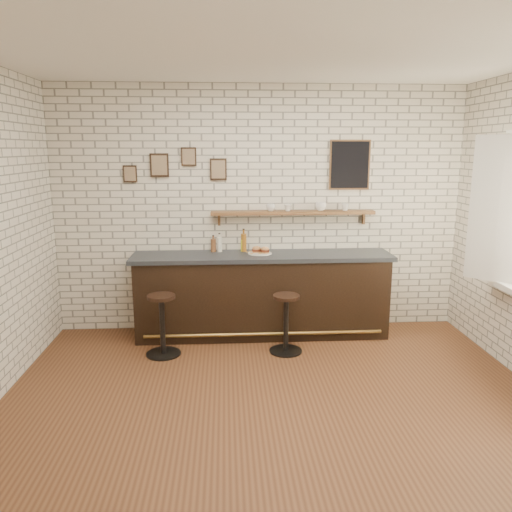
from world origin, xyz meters
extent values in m
plane|color=brown|center=(0.00, 0.00, 0.00)|extent=(5.00, 5.00, 0.00)
cube|color=black|center=(0.01, 1.70, 0.48)|extent=(3.00, 0.58, 0.96)
cube|color=#2D333A|center=(0.01, 1.70, 0.98)|extent=(3.10, 0.62, 0.05)
cylinder|color=olive|center=(0.01, 1.38, 0.12)|extent=(2.79, 0.04, 0.04)
cylinder|color=white|center=(-0.01, 1.72, 1.02)|extent=(0.28, 0.28, 0.01)
cylinder|color=gold|center=(0.04, 1.75, 1.02)|extent=(0.05, 0.05, 0.00)
cylinder|color=gold|center=(0.01, 1.71, 1.02)|extent=(0.05, 0.05, 0.00)
cylinder|color=gold|center=(-0.13, 1.80, 1.02)|extent=(0.06, 0.06, 0.00)
cylinder|color=gold|center=(0.02, 1.77, 1.02)|extent=(0.06, 0.06, 0.00)
cylinder|color=gold|center=(-0.12, 1.68, 1.02)|extent=(0.06, 0.06, 0.00)
cylinder|color=gold|center=(0.04, 1.74, 1.02)|extent=(0.04, 0.04, 0.00)
cylinder|color=gold|center=(-0.02, 1.67, 1.02)|extent=(0.05, 0.05, 0.00)
cylinder|color=gold|center=(-0.12, 1.66, 1.02)|extent=(0.04, 0.04, 0.00)
cylinder|color=gold|center=(-0.17, 1.75, 1.02)|extent=(0.05, 0.05, 0.00)
cylinder|color=gold|center=(0.02, 1.69, 1.02)|extent=(0.06, 0.06, 0.00)
cylinder|color=brown|center=(-0.57, 1.87, 1.09)|extent=(0.06, 0.06, 0.16)
cylinder|color=brown|center=(-0.57, 1.87, 1.19)|extent=(0.02, 0.02, 0.03)
cylinder|color=black|center=(-0.57, 1.87, 1.21)|extent=(0.03, 0.03, 0.01)
cylinder|color=silver|center=(-0.50, 1.87, 1.10)|extent=(0.06, 0.06, 0.18)
cylinder|color=silver|center=(-0.50, 1.87, 1.21)|extent=(0.02, 0.02, 0.04)
cylinder|color=black|center=(-0.50, 1.87, 1.23)|extent=(0.02, 0.02, 0.01)
cylinder|color=#8D5416|center=(-0.20, 1.87, 1.12)|extent=(0.07, 0.07, 0.22)
cylinder|color=#8D5416|center=(-0.20, 1.87, 1.25)|extent=(0.02, 0.02, 0.05)
cylinder|color=black|center=(-0.20, 1.87, 1.28)|extent=(0.03, 0.03, 0.01)
cylinder|color=gold|center=(-0.21, 1.87, 1.08)|extent=(0.06, 0.06, 0.15)
cylinder|color=gold|center=(-0.21, 1.87, 1.17)|extent=(0.03, 0.03, 0.03)
cylinder|color=maroon|center=(-0.21, 1.87, 1.20)|extent=(0.03, 0.03, 0.01)
cylinder|color=black|center=(-1.13, 1.14, 0.01)|extent=(0.38, 0.38, 0.02)
cylinder|color=black|center=(-1.13, 1.14, 0.33)|extent=(0.06, 0.06, 0.63)
cylinder|color=black|center=(-1.13, 1.14, 0.67)|extent=(0.41, 0.41, 0.04)
cylinder|color=black|center=(0.24, 1.13, 0.01)|extent=(0.37, 0.37, 0.02)
cylinder|color=black|center=(0.24, 1.13, 0.32)|extent=(0.06, 0.06, 0.61)
cylinder|color=black|center=(0.24, 1.13, 0.65)|extent=(0.37, 0.37, 0.04)
cube|color=brown|center=(0.40, 1.90, 1.48)|extent=(2.00, 0.18, 0.04)
cube|color=brown|center=(-0.50, 1.97, 1.40)|extent=(0.03, 0.04, 0.16)
cube|color=brown|center=(1.30, 1.97, 1.40)|extent=(0.03, 0.04, 0.16)
imported|color=white|center=(0.13, 1.90, 1.54)|extent=(0.15, 0.15, 0.09)
imported|color=white|center=(0.34, 1.90, 1.54)|extent=(0.11, 0.11, 0.08)
imported|color=white|center=(0.74, 1.90, 1.55)|extent=(0.16, 0.16, 0.11)
imported|color=white|center=(1.05, 1.90, 1.54)|extent=(0.09, 0.09, 0.08)
cube|color=black|center=(-1.20, 1.98, 2.05)|extent=(0.22, 0.02, 0.28)
cube|color=black|center=(-0.85, 1.98, 2.15)|extent=(0.18, 0.02, 0.22)
cube|color=black|center=(-0.50, 1.98, 2.00)|extent=(0.20, 0.02, 0.26)
cube|color=black|center=(-1.55, 1.98, 1.95)|extent=(0.16, 0.02, 0.20)
cube|color=black|center=(1.10, 1.98, 2.05)|extent=(0.46, 0.02, 0.56)
cube|color=white|center=(2.47, 0.90, 1.65)|extent=(0.05, 0.06, 1.50)
cube|color=white|center=(2.32, 0.60, 1.65)|extent=(0.40, 0.46, 1.46)
camera|label=1|loc=(-0.43, -4.11, 2.25)|focal=35.00mm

